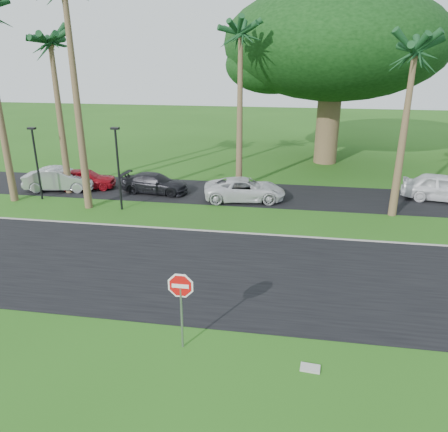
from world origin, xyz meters
The scene contains 17 objects.
ground centered at (0.00, 0.00, 0.00)m, with size 120.00×120.00×0.00m, color #235114.
road centered at (0.00, 2.00, 0.01)m, with size 120.00×8.00×0.02m, color black.
parking_strip centered at (0.00, 12.50, 0.01)m, with size 120.00×5.00×0.02m, color black.
curb centered at (0.00, 6.05, 0.03)m, with size 120.00×0.12×0.06m, color gray.
stop_sign_near centered at (0.50, -3.00, 1.77)m, with size 1.05×0.07×2.62m.
palm_left_mid centered at (-10.50, 11.00, 8.68)m, with size 5.00×5.00×10.00m.
palm_center centered at (0.00, 14.00, 9.16)m, with size 5.00×5.00×10.50m.
palm_right_near centered at (9.00, 10.00, 8.19)m, with size 5.00×5.00×9.50m.
canopy_tree centered at (6.00, 22.00, 8.95)m, with size 16.50×16.50×13.12m.
streetlight_left centered at (-11.50, 9.50, 2.50)m, with size 0.45×0.25×4.34m.
streetlight_right centered at (-6.00, 8.50, 2.65)m, with size 0.45×0.25×4.64m.
car_silver centered at (-11.25, 11.36, 0.73)m, with size 1.55×4.45×1.46m, color #9DA0A4.
car_red centered at (-9.83, 11.94, 0.66)m, with size 1.57×3.90×1.33m, color maroon.
car_dark centered at (-5.08, 11.83, 0.61)m, with size 1.72×4.23×1.23m, color black.
car_minivan centered at (0.71, 11.23, 0.67)m, with size 2.22×4.83×1.34m, color silver.
car_pickup centered at (12.44, 13.04, 0.81)m, with size 1.90×4.73×1.61m, color white.
utility_slab centered at (4.29, -3.39, 0.03)m, with size 0.55×0.35×0.06m, color #A9A9A0.
Camera 1 is at (3.50, -13.65, 8.35)m, focal length 35.00 mm.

